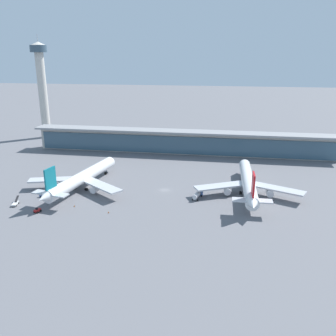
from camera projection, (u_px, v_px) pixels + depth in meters
name	position (u px, v px, depth m)	size (l,w,h in m)	color
ground_plane	(164.00, 190.00, 171.35)	(1200.00, 1200.00, 0.00)	slate
airliner_left_stand	(82.00, 178.00, 171.62)	(48.79, 64.11, 17.12)	white
airliner_centre_stand	(248.00, 182.00, 165.64)	(49.46, 64.23, 17.12)	white
service_truck_near_nose_blue	(197.00, 195.00, 160.87)	(4.28, 8.89, 2.95)	#234C9E
service_truck_under_wing_white	(15.00, 203.00, 154.23)	(2.93, 6.93, 2.70)	silver
service_truck_mid_apron_red	(37.00, 210.00, 147.05)	(2.48, 3.24, 2.05)	#B21E1E
service_truck_by_tail_blue	(43.00, 195.00, 163.07)	(3.26, 3.19, 2.05)	#234C9E
terminal_building	(183.00, 142.00, 232.58)	(195.89, 12.80, 15.20)	beige
control_tower	(42.00, 83.00, 268.84)	(12.00, 12.00, 75.21)	beige
safety_cone_alpha	(74.00, 206.00, 152.75)	(0.62, 0.62, 0.70)	orange
safety_cone_bravo	(109.00, 212.00, 146.58)	(0.62, 0.62, 0.70)	orange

